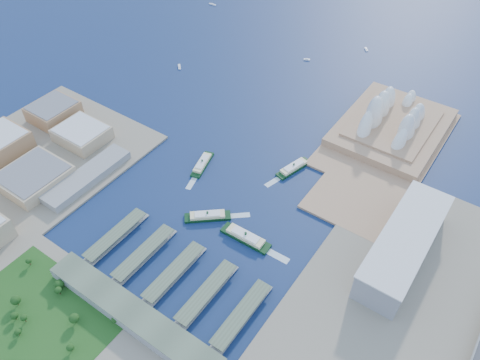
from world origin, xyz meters
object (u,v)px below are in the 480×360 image
Objects in this scene: ferry_c at (207,215)px; ferry_d at (246,236)px; ferry_a at (202,163)px; ferry_b at (294,166)px; opera_house at (396,113)px; toaster_building at (404,245)px.

ferry_d is (53.41, -0.71, 0.56)m from ferry_c.
ferry_a is 0.97× the size of ferry_b.
ferry_c is 53.42m from ferry_d.
ferry_b is 129.14m from ferry_d.
opera_house is 3.40× the size of ferry_c.
toaster_building is 2.93× the size of ferry_c.
opera_house reaches higher than ferry_b.
ferry_d reaches higher than ferry_c.
opera_house is 3.61× the size of ferry_a.
ferry_a is at bearing -178.65° from toaster_building.
ferry_b reaches higher than ferry_a.
ferry_c is (-111.56, -273.06, -27.00)m from opera_house.
opera_house is at bearing 34.97° from ferry_a.
ferry_d is at bearing -45.91° from ferry_a.
opera_house is 164.57m from ferry_b.
opera_house is 281.12m from ferry_d.
ferry_b is (-162.17, 54.60, -15.63)m from toaster_building.
opera_house is 269.85m from ferry_a.
ferry_a is at bearing 58.36° from ferry_d.
ferry_b is at bearing 16.15° from ferry_a.
ferry_a is at bearing 1.50° from ferry_c.
toaster_building reaches higher than ferry_b.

